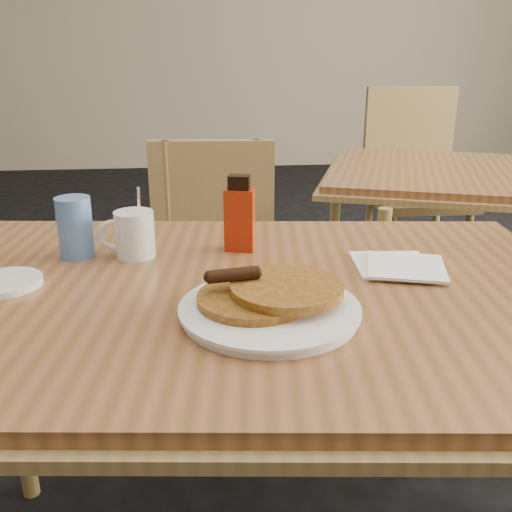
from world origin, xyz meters
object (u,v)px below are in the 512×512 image
at_px(syrup_bottle, 239,216).
at_px(main_table, 240,306).
at_px(pancake_plate, 269,304).
at_px(coffee_mug, 133,233).
at_px(neighbor_table, 496,183).
at_px(blue_tumbler, 75,227).
at_px(chair_neighbor_far, 413,172).
at_px(chair_main_far, 215,257).

bearing_deg(syrup_bottle, main_table, -81.16).
height_order(pancake_plate, coffee_mug, coffee_mug).
distance_m(coffee_mug, syrup_bottle, 0.23).
distance_m(neighbor_table, coffee_mug, 1.45).
bearing_deg(syrup_bottle, blue_tumbler, -166.10).
distance_m(pancake_plate, blue_tumbler, 0.49).
height_order(main_table, chair_neighbor_far, chair_neighbor_far).
relative_size(main_table, blue_tumbler, 11.02).
bearing_deg(coffee_mug, blue_tumbler, -167.97).
height_order(chair_neighbor_far, blue_tumbler, chair_neighbor_far).
bearing_deg(chair_neighbor_far, coffee_mug, -127.13).
height_order(neighbor_table, syrup_bottle, syrup_bottle).
bearing_deg(main_table, neighbor_table, 44.09).
relative_size(main_table, coffee_mug, 9.13).
distance_m(main_table, chair_main_far, 0.78).
bearing_deg(chair_neighbor_far, chair_main_far, -135.61).
height_order(main_table, syrup_bottle, syrup_bottle).
xyz_separation_m(pancake_plate, blue_tumbler, (-0.37, 0.32, 0.05)).
bearing_deg(chair_neighbor_far, pancake_plate, -116.33).
bearing_deg(pancake_plate, chair_neighbor_far, 62.96).
bearing_deg(main_table, coffee_mug, 138.39).
bearing_deg(main_table, chair_main_far, 92.23).
bearing_deg(coffee_mug, main_table, -23.37).
bearing_deg(chair_main_far, chair_neighbor_far, 47.59).
relative_size(neighbor_table, pancake_plate, 4.78).
bearing_deg(syrup_bottle, pancake_plate, -72.86).
bearing_deg(blue_tumbler, pancake_plate, -40.95).
xyz_separation_m(neighbor_table, chair_neighbor_far, (-0.03, 0.75, -0.11)).
height_order(main_table, coffee_mug, coffee_mug).
bearing_deg(syrup_bottle, coffee_mug, -162.15).
relative_size(syrup_bottle, blue_tumbler, 1.29).
distance_m(chair_main_far, coffee_mug, 0.66).
bearing_deg(chair_main_far, pancake_plate, -81.61).
xyz_separation_m(pancake_plate, coffee_mug, (-0.25, 0.31, 0.03)).
xyz_separation_m(chair_main_far, syrup_bottle, (0.04, -0.55, 0.29)).
bearing_deg(chair_neighbor_far, blue_tumbler, -130.08).
bearing_deg(neighbor_table, chair_main_far, -168.13).
height_order(chair_neighbor_far, pancake_plate, chair_neighbor_far).
bearing_deg(chair_main_far, main_table, -83.87).
xyz_separation_m(chair_neighbor_far, coffee_mug, (-1.19, -1.53, 0.20)).
bearing_deg(neighbor_table, syrup_bottle, -142.29).
relative_size(neighbor_table, syrup_bottle, 8.65).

